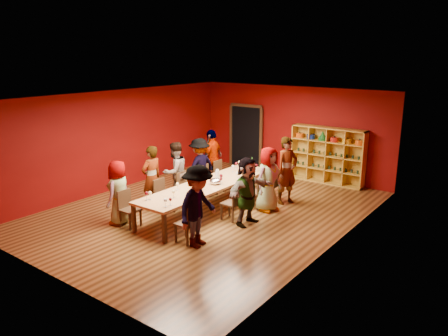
{
  "coord_description": "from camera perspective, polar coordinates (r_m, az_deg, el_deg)",
  "views": [
    {
      "loc": [
        6.85,
        -8.49,
        4.07
      ],
      "look_at": [
        0.26,
        0.31,
        1.15
      ],
      "focal_mm": 35.0,
      "sensor_mm": 36.0,
      "label": 1
    }
  ],
  "objects": [
    {
      "name": "shelving_unit",
      "position": [
        14.26,
        13.42,
        1.96
      ],
      "size": [
        2.4,
        0.4,
        1.8
      ],
      "color": "gold",
      "rests_on": "ground"
    },
    {
      "name": "person_left_2",
      "position": [
        12.22,
        -6.41,
        -0.52
      ],
      "size": [
        0.51,
        0.85,
        1.69
      ],
      "primitive_type": "imported",
      "rotation": [
        0.0,
        0.0,
        -1.64
      ],
      "color": "#4E4D52",
      "rests_on": "ground"
    },
    {
      "name": "carafe_b",
      "position": [
        10.77,
        -3.01,
        -2.5
      ],
      "size": [
        0.1,
        0.1,
        0.24
      ],
      "color": "silver",
      "rests_on": "tasting_table"
    },
    {
      "name": "person_left_0",
      "position": [
        10.87,
        -13.61,
        -3.12
      ],
      "size": [
        0.65,
        0.87,
        1.58
      ],
      "primitive_type": "imported",
      "rotation": [
        0.0,
        0.0,
        -1.24
      ],
      "color": "#121533",
      "rests_on": "ground"
    },
    {
      "name": "wine_glass_19",
      "position": [
        9.76,
        -7.67,
        -4.25
      ],
      "size": [
        0.08,
        0.08,
        0.2
      ],
      "color": "silver",
      "rests_on": "tasting_table"
    },
    {
      "name": "chair_person_left_1",
      "position": [
        11.49,
        -8.06,
        -3.39
      ],
      "size": [
        0.42,
        0.42,
        0.89
      ],
      "color": "#311E10",
      "rests_on": "ground"
    },
    {
      "name": "wine_glass_11",
      "position": [
        11.27,
        -0.4,
        -1.46
      ],
      "size": [
        0.08,
        0.08,
        0.21
      ],
      "color": "silver",
      "rests_on": "tasting_table"
    },
    {
      "name": "wine_glass_3",
      "position": [
        11.91,
        2.01,
        -0.63
      ],
      "size": [
        0.08,
        0.08,
        0.19
      ],
      "color": "silver",
      "rests_on": "tasting_table"
    },
    {
      "name": "wine_glass_12",
      "position": [
        10.38,
        -4.0,
        -3.02
      ],
      "size": [
        0.08,
        0.08,
        0.19
      ],
      "color": "silver",
      "rests_on": "tasting_table"
    },
    {
      "name": "chair_person_left_4",
      "position": [
        13.3,
        -0.45,
        -0.71
      ],
      "size": [
        0.42,
        0.42,
        0.89
      ],
      "color": "#311E10",
      "rests_on": "ground"
    },
    {
      "name": "wine_glass_16",
      "position": [
        11.51,
        -0.38,
        -1.08
      ],
      "size": [
        0.09,
        0.09,
        0.21
      ],
      "color": "silver",
      "rests_on": "tasting_table"
    },
    {
      "name": "person_left_4",
      "position": [
        13.39,
        -1.56,
        1.21
      ],
      "size": [
        0.65,
        1.13,
        1.82
      ],
      "primitive_type": "imported",
      "rotation": [
        0.0,
        0.0,
        -1.41
      ],
      "color": "silver",
      "rests_on": "ground"
    },
    {
      "name": "person_right_0",
      "position": [
        9.32,
        -3.43,
        -5.03
      ],
      "size": [
        0.59,
        1.21,
        1.8
      ],
      "primitive_type": "imported",
      "rotation": [
        0.0,
        0.0,
        1.67
      ],
      "color": "silver",
      "rests_on": "ground"
    },
    {
      "name": "wine_glass_18",
      "position": [
        10.92,
        -6.1,
        -2.15
      ],
      "size": [
        0.08,
        0.08,
        0.19
      ],
      "color": "silver",
      "rests_on": "tasting_table"
    },
    {
      "name": "chair_person_right_0",
      "position": [
        9.62,
        -4.57,
        -6.98
      ],
      "size": [
        0.42,
        0.42,
        0.89
      ],
      "color": "#311E10",
      "rests_on": "ground"
    },
    {
      "name": "wine_glass_15",
      "position": [
        12.97,
        2.01,
        0.71
      ],
      "size": [
        0.08,
        0.08,
        0.2
      ],
      "color": "silver",
      "rests_on": "tasting_table"
    },
    {
      "name": "person_right_2",
      "position": [
        10.52,
        3.05,
        -3.04
      ],
      "size": [
        0.57,
        1.58,
        1.67
      ],
      "primitive_type": "imported",
      "rotation": [
        0.0,
        0.0,
        1.49
      ],
      "color": "#15173A",
      "rests_on": "ground"
    },
    {
      "name": "person_right_4",
      "position": [
        12.1,
        8.24,
        -0.32
      ],
      "size": [
        0.69,
        0.8,
        1.86
      ],
      "primitive_type": "imported",
      "rotation": [
        0.0,
        0.0,
        1.24
      ],
      "color": "#C58490",
      "rests_on": "ground"
    },
    {
      "name": "chair_person_right_4",
      "position": [
        12.41,
        6.51,
        -1.97
      ],
      "size": [
        0.42,
        0.42,
        0.89
      ],
      "color": "#311E10",
      "rests_on": "ground"
    },
    {
      "name": "wine_glass_0",
      "position": [
        10.25,
        -10.09,
        -3.34
      ],
      "size": [
        0.09,
        0.09,
        0.22
      ],
      "color": "silver",
      "rests_on": "tasting_table"
    },
    {
      "name": "wine_glass_1",
      "position": [
        11.76,
        1.77,
        -0.75
      ],
      "size": [
        0.08,
        0.08,
        0.21
      ],
      "color": "silver",
      "rests_on": "tasting_table"
    },
    {
      "name": "chair_person_left_0",
      "position": [
        10.74,
        -12.48,
        -4.92
      ],
      "size": [
        0.42,
        0.42,
        0.89
      ],
      "color": "#311E10",
      "rests_on": "ground"
    },
    {
      "name": "wine_glass_2",
      "position": [
        12.62,
        4.24,
        0.29
      ],
      "size": [
        0.08,
        0.08,
        0.21
      ],
      "color": "silver",
      "rests_on": "tasting_table"
    },
    {
      "name": "wine_glass_10",
      "position": [
        11.5,
        -3.5,
        -1.19
      ],
      "size": [
        0.08,
        0.08,
        0.2
      ],
      "color": "silver",
      "rests_on": "tasting_table"
    },
    {
      "name": "spittoon_bowl",
      "position": [
        11.35,
        -1.14,
        -1.74
      ],
      "size": [
        0.31,
        0.31,
        0.17
      ],
      "primitive_type": "ellipsoid",
      "color": "silver",
      "rests_on": "tasting_table"
    },
    {
      "name": "wine_glass_4",
      "position": [
        10.89,
        -6.11,
        -2.19
      ],
      "size": [
        0.08,
        0.08,
        0.19
      ],
      "color": "silver",
      "rests_on": "tasting_table"
    },
    {
      "name": "person_right_3",
      "position": [
        11.46,
        5.81,
        -1.47
      ],
      "size": [
        0.6,
        0.91,
        1.72
      ],
      "primitive_type": "imported",
      "rotation": [
        0.0,
        0.0,
        1.39
      ],
      "color": "#5F8DC3",
      "rests_on": "ground"
    },
    {
      "name": "carafe_a",
      "position": [
        11.8,
        -0.89,
        -0.86
      ],
      "size": [
        0.13,
        0.13,
        0.27
      ],
      "color": "silver",
      "rests_on": "tasting_table"
    },
    {
      "name": "wine_bottle",
      "position": [
        12.9,
        3.67,
        0.52
      ],
      "size": [
        0.09,
        0.09,
        0.34
      ],
      "color": "#143818",
      "rests_on": "tasting_table"
    },
    {
      "name": "wine_glass_14",
      "position": [
        12.1,
        -0.84,
        -0.36
      ],
      "size": [
        0.08,
        0.08,
        0.19
      ],
      "color": "silver",
      "rests_on": "tasting_table"
    },
    {
      "name": "wine_glass_5",
      "position": [
        12.81,
        1.6,
        0.54
      ],
      "size": [
        0.08,
        0.08,
        0.21
      ],
      "color": "silver",
      "rests_on": "tasting_table"
    },
    {
      "name": "chair_person_right_3",
      "position": [
        11.73,
        4.45,
        -2.92
      ],
      "size": [
        0.42,
        0.42,
        0.89
      ],
      "color": "#311E10",
      "rests_on": "ground"
    },
    {
      "name": "wine_glass_8",
      "position": [
        9.86,
        -7.02,
        -4.14
      ],
      "size": [
        0.07,
        0.07,
        0.18
      ],
      "color": "silver",
      "rests_on": "tasting_table"
    },
    {
      "name": "wine_glass_9",
      "position": [
        10.28,
        -9.64,
        -3.3
      ],
      "size": [
        0.08,
        0.08,
        0.21
      ],
      "color": "silver",
      "rests_on": "tasting_table"
    },
    {
      "name": "chair_person_left_2",
      "position": [
        12.09,
        -5.16,
        -2.38
      ],
      "size": [
        0.42,
        0.42,
        0.89
      ],
      "color": "#311E10",
      "rests_on": "ground"
    },
    {
      "name": "tasting_table",
      "position": [
        11.42,
        -1.99,
        -2.3
      ],
      "size": [
        1.1,
        4.5,
        0.75
      ],
      "color": "tan",
      "rests_on": "ground"
    },
    {
      "name": "chair_person_right_2",
      "position": [
        10.84,
        1.27,
        -4.37
      ],
      "size": [
        0.42,
        0.42,
        0.89
      ],
      "color": "#311E10",
      "rests_on": "ground"
    },
    {
      "name": "person_left_3",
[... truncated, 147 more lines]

